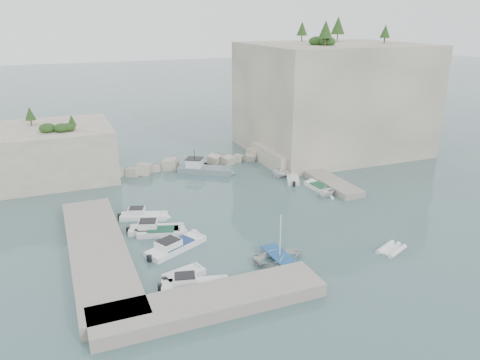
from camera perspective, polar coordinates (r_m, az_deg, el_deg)
name	(u,v)px	position (r m, az deg, el deg)	size (l,w,h in m)	color
ground	(261,223)	(50.35, 2.60, -5.32)	(400.00, 400.00, 0.00)	#436365
cliff_east	(332,98)	(78.17, 11.09, 9.78)	(26.00, 22.00, 17.00)	beige
cliff_terrace	(290,156)	(70.53, 6.09, 2.97)	(8.00, 10.00, 2.50)	beige
outcrop_west	(51,152)	(68.69, -22.02, 3.15)	(16.00, 14.00, 7.00)	beige
quay_west	(98,252)	(45.36, -16.93, -8.35)	(5.00, 24.00, 1.10)	#9E9689
quay_south	(211,302)	(36.66, -3.60, -14.58)	(18.00, 4.00, 1.10)	#9E9689
ledge_east	(321,177)	(64.46, 9.80, 0.41)	(3.00, 16.00, 0.80)	#9E9689
breakwater	(192,162)	(69.10, -5.82, 2.16)	(28.00, 3.00, 1.40)	beige
motorboat_a	(144,219)	(52.53, -11.61, -4.63)	(5.56, 1.65, 1.40)	white
motorboat_b	(157,232)	(49.14, -10.14, -6.27)	(6.05, 1.98, 1.40)	silver
motorboat_c	(161,234)	(48.55, -9.56, -6.56)	(5.22, 1.90, 0.70)	silver
motorboat_d	(176,249)	(45.48, -7.77, -8.34)	(6.81, 2.03, 1.40)	white
motorboat_e	(184,277)	(40.88, -6.83, -11.70)	(3.85, 1.58, 0.70)	silver
motorboat_f	(195,288)	(39.31, -5.46, -13.02)	(6.00, 1.79, 1.40)	silver
rowboat	(280,260)	(43.32, 4.85, -9.72)	(3.54, 4.96, 1.03)	silver
inflatable_dinghy	(391,251)	(46.96, 17.95, -8.24)	(3.22, 1.56, 0.44)	white
tender_east_a	(326,196)	(58.73, 10.41, -1.94)	(2.67, 3.09, 1.63)	white
tender_east_b	(319,190)	(60.77, 9.59, -1.15)	(5.01, 1.71, 0.70)	white
tender_east_c	(293,181)	(63.60, 6.43, -0.06)	(4.76, 1.54, 0.70)	silver
tender_east_d	(284,176)	(65.17, 5.40, 0.46)	(1.54, 4.10, 1.58)	silver
work_boat	(205,173)	(66.50, -4.27, 0.88)	(8.34, 2.46, 2.20)	slate
rowboat_mast	(280,234)	(42.11, 4.95, -6.61)	(0.10, 0.10, 4.20)	white
vegetation	(302,37)	(75.72, 7.54, 16.86)	(53.48, 13.88, 13.40)	#1E4219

